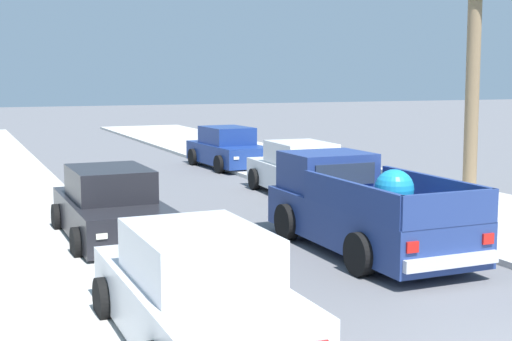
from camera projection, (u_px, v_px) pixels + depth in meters
The scene contains 8 objects.
sidewalk_right at pixel (392, 193), 20.47m from camera, with size 5.30×60.00×0.12m, color beige.
curb_left at pixel (35, 220), 16.56m from camera, with size 0.16×60.00×0.10m, color silver.
curb_right at pixel (355, 196), 19.99m from camera, with size 0.16×60.00×0.10m, color silver.
pickup_truck at pixel (361, 210), 13.88m from camera, with size 2.24×5.22×1.80m.
car_left_near at pixel (111, 208), 14.57m from camera, with size 2.04×4.27×1.54m.
car_right_near at pixel (299, 170), 20.41m from camera, with size 2.21×4.34×1.54m.
car_left_mid at pixel (228, 149), 26.55m from camera, with size 2.18×4.33×1.54m.
car_right_mid at pixel (196, 291), 8.86m from camera, with size 2.03×4.26×1.54m.
Camera 1 is at (-6.02, -5.00, 3.39)m, focal length 49.46 mm.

